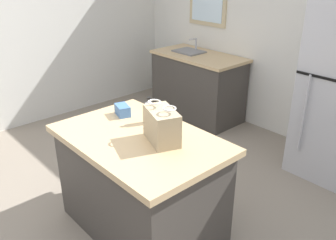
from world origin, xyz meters
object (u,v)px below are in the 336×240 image
object	(u,v)px
kitchen_island	(141,184)
bottle	(149,111)
small_box	(123,110)
shopping_bag	(162,126)

from	to	relation	value
kitchen_island	bottle	bearing A→B (deg)	123.59
kitchen_island	small_box	bearing A→B (deg)	160.83
kitchen_island	bottle	world-z (taller)	bottle
kitchen_island	shopping_bag	xyz separation A→B (m)	(0.17, 0.08, 0.56)
kitchen_island	bottle	distance (m)	0.60
shopping_bag	small_box	distance (m)	0.61
small_box	bottle	world-z (taller)	bottle
shopping_bag	bottle	size ratio (longest dim) A/B	1.65
kitchen_island	bottle	xyz separation A→B (m)	(-0.15, 0.22, 0.54)
shopping_bag	small_box	world-z (taller)	shopping_bag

